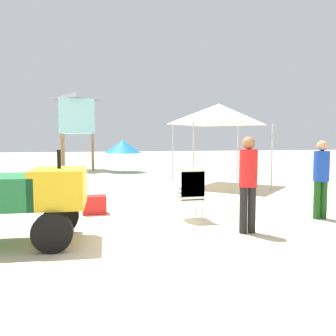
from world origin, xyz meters
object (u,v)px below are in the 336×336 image
Objects in this scene: lifeguard_near_left at (321,174)px; popup_canopy at (219,114)px; utility_cart at (7,195)px; cooler_box at (94,205)px; lifeguard_tower at (77,113)px; stacked_plastic_chairs at (191,189)px; lifeguard_near_center at (248,178)px; beach_umbrella_left at (123,147)px; surfboard_pile at (45,197)px.

lifeguard_near_left is 5.66m from popup_canopy.
utility_cart reaches higher than cooler_box.
lifeguard_tower reaches higher than utility_cart.
lifeguard_near_left is 0.39× the size of lifeguard_tower.
stacked_plastic_chairs is 1.40m from lifeguard_near_center.
popup_canopy reaches higher than beach_umbrella_left.
lifeguard_tower is (0.61, 10.19, 2.91)m from surfboard_pile.
cooler_box is (-1.64, -9.84, -1.08)m from beach_umbrella_left.
beach_umbrella_left is 3.62× the size of cooler_box.
lifeguard_near_center is 0.41× the size of lifeguard_tower.
beach_umbrella_left is (-0.29, 10.95, 0.63)m from stacked_plastic_chairs.
popup_canopy reaches higher than surfboard_pile.
lifeguard_near_left is (5.81, -3.15, 0.77)m from surfboard_pile.
lifeguard_near_left is 0.57× the size of popup_canopy.
popup_canopy is 6.31m from cooler_box.
cooler_box is at bearing -138.94° from popup_canopy.
lifeguard_near_left is (2.68, -0.47, 0.29)m from stacked_plastic_chairs.
lifeguard_tower reaches higher than beach_umbrella_left.
lifeguard_near_left is 0.88× the size of beach_umbrella_left.
surfboard_pile is 1.46× the size of lifeguard_near_center.
lifeguard_near_center is at bearing -85.37° from beach_umbrella_left.
lifeguard_near_center is 6.57m from popup_canopy.
lifeguard_tower reaches higher than stacked_plastic_chairs.
cooler_box is at bearing 138.99° from lifeguard_near_center.
stacked_plastic_chairs is 0.44× the size of surfboard_pile.
beach_umbrella_left reaches higher than stacked_plastic_chairs.
lifeguard_near_left is 14.48m from lifeguard_tower.
lifeguard_tower is at bearing 86.57° from surfboard_pile.
lifeguard_near_center is at bearing -59.40° from stacked_plastic_chairs.
lifeguard_near_center is (3.83, -3.85, 0.82)m from surfboard_pile.
stacked_plastic_chairs is at bearing -40.51° from surfboard_pile.
lifeguard_near_left is 11.81m from beach_umbrella_left.
stacked_plastic_chairs is at bearing 120.60° from lifeguard_near_center.
surfboard_pile is at bearing 139.49° from stacked_plastic_chairs.
popup_canopy is (5.81, 5.90, 1.75)m from utility_cart.
lifeguard_tower is at bearing 86.73° from utility_cart.
cooler_box is (-4.60, 1.58, -0.74)m from lifeguard_near_left.
surfboard_pile is at bearing -93.43° from lifeguard_tower.
lifeguard_near_left is (5.99, 0.47, 0.15)m from utility_cart.
stacked_plastic_chairs is 4.15m from surfboard_pile.
beach_umbrella_left is 10.04m from cooler_box.
lifeguard_tower is (-3.22, 14.04, 2.08)m from lifeguard_near_center.
lifeguard_tower reaches higher than popup_canopy.
utility_cart is at bearing -134.55° from popup_canopy.
surfboard_pile is at bearing -108.99° from beach_umbrella_left.
beach_umbrella_left is (3.03, 11.89, 0.50)m from utility_cart.
cooler_box is (0.60, -11.76, -2.87)m from lifeguard_tower.
popup_canopy is at bearing -65.11° from beach_umbrella_left.
cooler_box is (1.39, 2.05, -0.58)m from utility_cart.
lifeguard_tower is (-5.02, 7.92, 0.54)m from popup_canopy.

